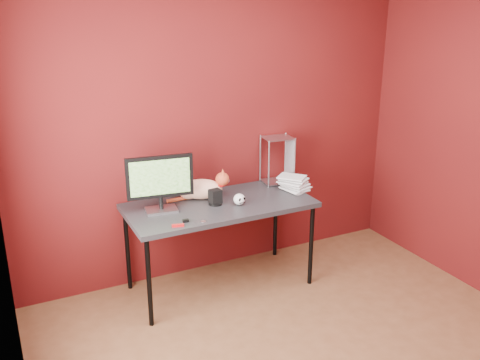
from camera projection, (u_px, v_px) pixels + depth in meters
name	position (u px, v px, depth m)	size (l,w,h in m)	color
room	(343.00, 163.00, 2.97)	(3.52, 3.52, 2.61)	brown
desk	(220.00, 209.00, 4.31)	(1.50, 0.70, 0.75)	black
monitor	(160.00, 181.00, 4.06)	(0.51, 0.20, 0.44)	#ABAAAF
cat	(202.00, 189.00, 4.37)	(0.51, 0.30, 0.24)	orange
skull_mug	(239.00, 199.00, 4.25)	(0.10, 0.10, 0.09)	silver
speaker	(215.00, 198.00, 4.25)	(0.11, 0.11, 0.13)	black
book_stack	(290.00, 114.00, 4.33)	(0.27, 0.28, 1.35)	beige
wire_rack	(277.00, 160.00, 4.71)	(0.27, 0.23, 0.42)	#ABAAAF
pocket_knife	(178.00, 225.00, 3.86)	(0.09, 0.02, 0.02)	#A80C0F
black_gadget	(186.00, 221.00, 3.93)	(0.04, 0.03, 0.02)	black
washer	(203.00, 222.00, 3.94)	(0.04, 0.04, 0.00)	#ABAAAF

